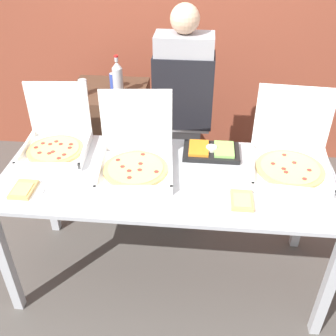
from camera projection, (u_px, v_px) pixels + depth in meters
ground_plane at (168, 272)px, 2.84m from camera, size 16.00×16.00×0.00m
brick_wall_behind at (186, 13)px, 3.43m from camera, size 10.00×0.06×2.80m
buffet_table at (168, 189)px, 2.41m from camera, size 2.00×0.85×0.87m
pizza_box_near_left at (136, 157)px, 2.37m from camera, size 0.48×0.50×0.44m
pizza_box_near_right at (291, 156)px, 2.37m from camera, size 0.49×0.51×0.46m
pizza_box_far_right at (56, 140)px, 2.54m from camera, size 0.44×0.45×0.41m
paper_plate_front_left at (23, 190)px, 2.21m from camera, size 0.23×0.23×0.03m
paper_plate_front_center at (242, 201)px, 2.13m from camera, size 0.23×0.23×0.03m
veggie_tray at (211, 151)px, 2.53m from camera, size 0.36×0.23×0.05m
sideboard_podium at (112, 141)px, 3.42m from camera, size 0.61×0.58×0.96m
soda_bottle at (118, 77)px, 3.01m from camera, size 0.08×0.08×0.30m
soda_can_silver at (83, 87)px, 3.03m from camera, size 0.07×0.07×0.12m
soda_can_colored at (114, 81)px, 3.14m from camera, size 0.07×0.07×0.12m
person_server_vest at (183, 109)px, 2.89m from camera, size 0.42×0.24×1.69m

